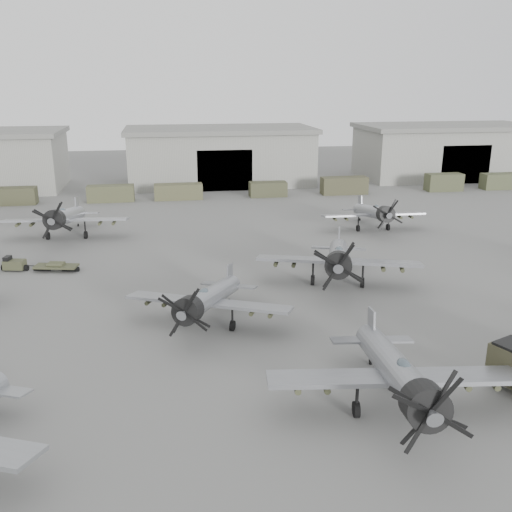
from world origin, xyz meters
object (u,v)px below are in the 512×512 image
(aircraft_far_1, at_px, (374,213))
(tug_trailer, at_px, (30,265))
(aircraft_mid_2, at_px, (338,258))
(aircraft_far_0, at_px, (65,217))
(aircraft_mid_1, at_px, (207,300))
(aircraft_near_1, at_px, (399,374))

(aircraft_far_1, relative_size, tug_trailer, 1.74)
(aircraft_mid_2, distance_m, tug_trailer, 26.25)
(aircraft_mid_2, distance_m, aircraft_far_0, 29.57)
(aircraft_mid_1, distance_m, aircraft_mid_2, 12.56)
(aircraft_mid_2, distance_m, aircraft_far_1, 18.54)
(aircraft_far_0, height_order, tug_trailer, aircraft_far_0)
(aircraft_near_1, xyz_separation_m, aircraft_mid_2, (2.65, 18.18, 0.07))
(tug_trailer, bearing_deg, aircraft_mid_1, -33.34)
(aircraft_mid_1, bearing_deg, aircraft_far_1, 72.67)
(aircraft_near_1, relative_size, aircraft_mid_1, 1.17)
(aircraft_mid_1, bearing_deg, tug_trailer, 158.44)
(aircraft_near_1, xyz_separation_m, aircraft_mid_1, (-8.19, 11.84, -0.27))
(aircraft_near_1, height_order, aircraft_mid_1, aircraft_near_1)
(aircraft_mid_2, bearing_deg, tug_trailer, 179.73)
(aircraft_mid_2, bearing_deg, aircraft_far_0, 159.92)
(aircraft_near_1, bearing_deg, aircraft_mid_2, 88.92)
(aircraft_near_1, distance_m, aircraft_mid_1, 14.40)
(aircraft_far_0, relative_size, aircraft_far_1, 1.14)
(aircraft_near_1, xyz_separation_m, aircraft_far_1, (11.70, 34.36, -0.26))
(aircraft_far_0, distance_m, tug_trailer, 10.32)
(aircraft_near_1, xyz_separation_m, tug_trailer, (-22.26, 26.25, -1.82))
(aircraft_far_0, bearing_deg, tug_trailer, -93.79)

